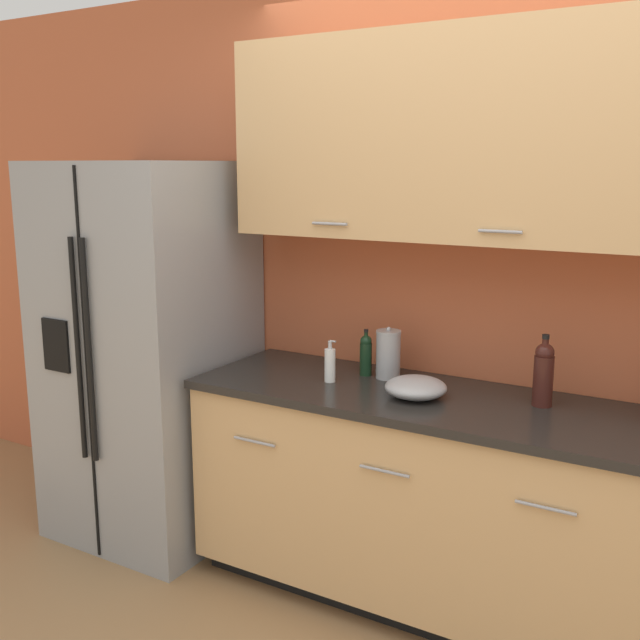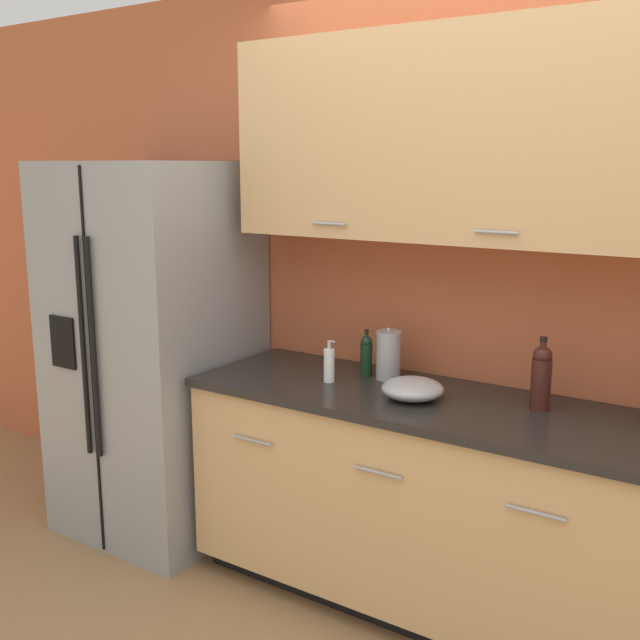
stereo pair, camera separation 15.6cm
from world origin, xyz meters
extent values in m
cube|color=#BC5B38|center=(0.00, 1.27, 1.30)|extent=(10.00, 0.05, 2.60)
cube|color=tan|center=(-0.01, 1.08, 1.90)|extent=(2.35, 0.32, 0.80)
cylinder|color=#99999E|center=(-0.71, 0.91, 1.56)|extent=(0.16, 0.01, 0.01)
cylinder|color=#99999E|center=(-0.01, 0.91, 1.56)|extent=(0.16, 0.01, 0.01)
cube|color=black|center=(-0.01, 0.96, 0.04)|extent=(2.40, 0.54, 0.09)
cube|color=tan|center=(-0.01, 0.92, 0.48)|extent=(2.44, 0.62, 0.77)
cube|color=black|center=(-0.01, 0.91, 0.88)|extent=(2.46, 0.64, 0.03)
cylinder|color=#99999E|center=(-0.89, 0.60, 0.69)|extent=(0.20, 0.01, 0.01)
cylinder|color=#99999E|center=(-0.30, 0.60, 0.69)|extent=(0.20, 0.01, 0.01)
cylinder|color=#99999E|center=(0.28, 0.60, 0.69)|extent=(0.20, 0.01, 0.01)
cube|color=gray|center=(-1.69, 0.86, 0.90)|extent=(0.85, 0.75, 1.81)
cube|color=black|center=(-1.69, 0.48, 0.90)|extent=(0.01, 0.01, 1.77)
cylinder|color=black|center=(-1.73, 0.46, 0.99)|extent=(0.02, 0.02, 0.99)
cylinder|color=black|center=(-1.66, 0.46, 0.99)|extent=(0.02, 0.02, 0.99)
cube|color=black|center=(-1.88, 0.48, 0.99)|extent=(0.16, 0.01, 0.24)
cylinder|color=#3D1914|center=(0.15, 1.02, 1.00)|extent=(0.07, 0.07, 0.19)
sphere|color=#3D1914|center=(0.15, 1.02, 1.11)|extent=(0.07, 0.07, 0.07)
cylinder|color=#3D1914|center=(0.15, 1.02, 1.13)|extent=(0.02, 0.02, 0.07)
cylinder|color=black|center=(0.15, 1.02, 1.17)|extent=(0.03, 0.03, 0.02)
cylinder|color=white|center=(-0.70, 0.89, 0.97)|extent=(0.05, 0.05, 0.14)
cylinder|color=#B2B2B5|center=(-0.70, 0.89, 1.06)|extent=(0.02, 0.02, 0.04)
cylinder|color=#B2B2B5|center=(-0.68, 0.89, 1.07)|extent=(0.03, 0.01, 0.01)
cylinder|color=black|center=(-0.61, 1.05, 0.97)|extent=(0.05, 0.05, 0.14)
sphere|color=black|center=(-0.61, 1.05, 1.05)|extent=(0.05, 0.05, 0.05)
cylinder|color=black|center=(-0.61, 1.05, 1.07)|extent=(0.02, 0.02, 0.05)
cylinder|color=black|center=(-0.61, 1.05, 1.10)|extent=(0.02, 0.02, 0.01)
cylinder|color=#A3A3A5|center=(-0.51, 1.06, 1.00)|extent=(0.10, 0.10, 0.19)
cylinder|color=#A3A3A5|center=(-0.51, 1.06, 1.10)|extent=(0.11, 0.11, 0.01)
sphere|color=#A3A3A5|center=(-0.51, 1.06, 1.11)|extent=(0.02, 0.02, 0.02)
ellipsoid|color=#A3A3A5|center=(-0.30, 0.87, 0.94)|extent=(0.24, 0.24, 0.08)
camera|label=1|loc=(0.81, -1.73, 1.79)|focal=42.00mm
camera|label=2|loc=(0.94, -1.64, 1.79)|focal=42.00mm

